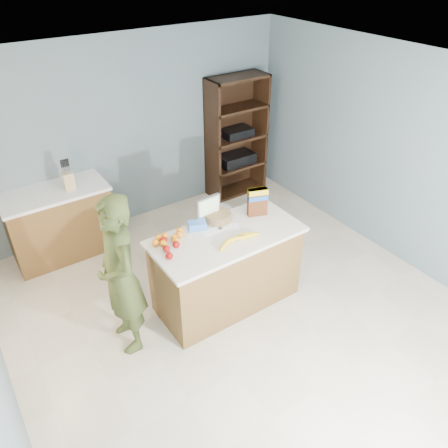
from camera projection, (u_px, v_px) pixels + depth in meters
floor at (242, 316)px, 4.70m from camera, size 4.50×5.00×0.02m
walls at (247, 180)px, 3.78m from camera, size 4.52×5.02×2.51m
counter_peninsula at (227, 271)px, 4.68m from camera, size 1.56×0.76×0.90m
back_cabinet at (60, 223)px, 5.40m from camera, size 1.24×0.62×0.90m
shelving_unit at (235, 139)px, 6.56m from camera, size 0.90×0.40×1.80m
person at (120, 277)px, 3.97m from camera, size 0.42×0.62×1.65m
knife_block at (69, 181)px, 5.12m from camera, size 0.12×0.10×0.31m
envelopes at (221, 229)px, 4.49m from camera, size 0.42×0.21×0.00m
bananas at (238, 239)px, 4.30m from camera, size 0.51×0.16×0.05m
apples at (169, 247)px, 4.17m from camera, size 0.21×0.32×0.07m
oranges at (169, 238)px, 4.30m from camera, size 0.37×0.21×0.07m
blue_carton at (197, 225)px, 4.47m from camera, size 0.21×0.18×0.08m
salad_bowl at (218, 216)px, 4.59m from camera, size 0.30×0.30×0.13m
tv at (208, 207)px, 4.54m from camera, size 0.28×0.12×0.28m
cereal_box at (258, 200)px, 4.62m from camera, size 0.22×0.14×0.32m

